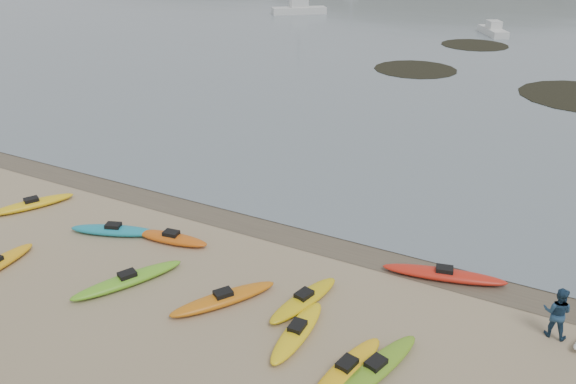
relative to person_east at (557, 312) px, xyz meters
The scene contains 5 objects.
ground 10.14m from the person_east, 167.37° to the left, with size 600.00×600.00×0.00m, color tan.
wet_sand 10.07m from the person_east, 169.04° to the left, with size 60.00×60.00×0.00m, color brown.
kayaks 9.50m from the person_east, 166.25° to the right, with size 24.25×9.43×0.34m.
person_east is the anchor object (origin of this frame).
kelp_mats 34.02m from the person_east, 101.00° to the left, with size 20.97×23.82×0.04m.
Camera 1 is at (9.18, -17.27, 10.70)m, focal length 35.00 mm.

